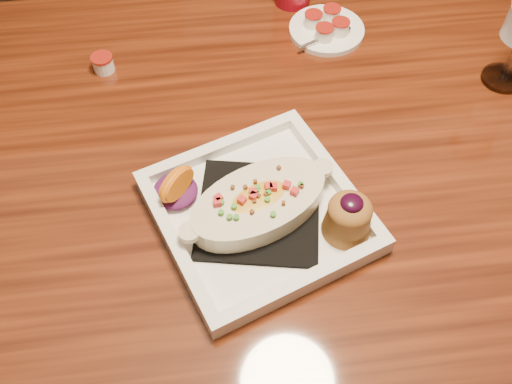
{
  "coord_description": "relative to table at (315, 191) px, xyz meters",
  "views": [
    {
      "loc": [
        -0.17,
        -0.54,
        1.43
      ],
      "look_at": [
        -0.11,
        -0.07,
        0.77
      ],
      "focal_mm": 40.0,
      "sensor_mm": 36.0,
      "label": 1
    }
  ],
  "objects": [
    {
      "name": "floor",
      "position": [
        0.0,
        0.0,
        -0.65
      ],
      "size": [
        7.0,
        7.0,
        0.0
      ],
      "primitive_type": "plane",
      "color": "black",
      "rests_on": "ground"
    },
    {
      "name": "table",
      "position": [
        0.0,
        0.0,
        0.0
      ],
      "size": [
        1.5,
        0.9,
        0.75
      ],
      "color": "maroon",
      "rests_on": "floor"
    },
    {
      "name": "chair_far",
      "position": [
        -0.0,
        0.63,
        -0.15
      ],
      "size": [
        0.42,
        0.42,
        0.93
      ],
      "rotation": [
        0.0,
        0.0,
        3.14
      ],
      "color": "black",
      "rests_on": "floor"
    },
    {
      "name": "plate",
      "position": [
        -0.1,
        -0.11,
        0.12
      ],
      "size": [
        0.35,
        0.35,
        0.08
      ],
      "rotation": [
        0.0,
        0.0,
        0.36
      ],
      "color": "white",
      "rests_on": "table"
    },
    {
      "name": "saucer",
      "position": [
        0.06,
        0.28,
        0.11
      ],
      "size": [
        0.14,
        0.14,
        0.09
      ],
      "color": "white",
      "rests_on": "table"
    },
    {
      "name": "creamer_loose",
      "position": [
        -0.34,
        0.23,
        0.11
      ],
      "size": [
        0.04,
        0.04,
        0.03
      ],
      "color": "white",
      "rests_on": "table"
    }
  ]
}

